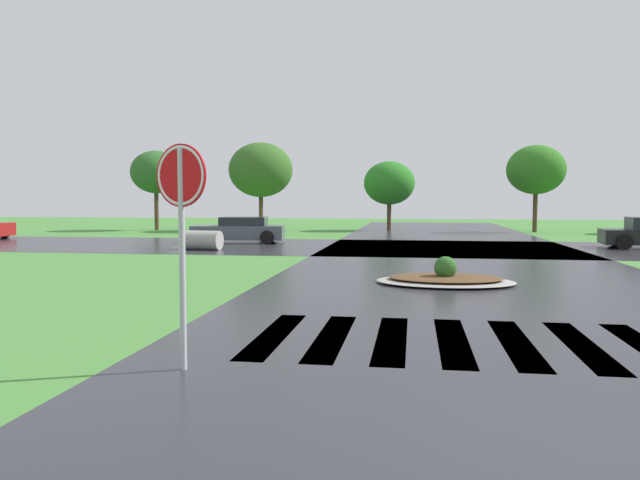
# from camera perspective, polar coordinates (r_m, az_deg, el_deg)

# --- Properties ---
(ground_plane) EXTENTS (120.00, 120.00, 0.10)m
(ground_plane) POSITION_cam_1_polar(r_m,az_deg,el_deg) (5.58, 24.87, -19.11)
(ground_plane) COLOR #478438
(asphalt_roadway) EXTENTS (10.45, 80.00, 0.01)m
(asphalt_roadway) POSITION_cam_1_polar(r_m,az_deg,el_deg) (15.15, 14.26, -4.21)
(asphalt_roadway) COLOR #2B2B30
(asphalt_roadway) RESTS_ON ground
(asphalt_cross_road) EXTENTS (90.00, 9.40, 0.01)m
(asphalt_cross_road) POSITION_cam_1_polar(r_m,az_deg,el_deg) (26.75, 11.82, -0.72)
(asphalt_cross_road) COLOR #2B2B30
(asphalt_cross_road) RESTS_ON ground
(crosswalk_stripes) EXTENTS (7.65, 3.23, 0.01)m
(crosswalk_stripes) POSITION_cam_1_polar(r_m,az_deg,el_deg) (9.49, 17.70, -9.06)
(crosswalk_stripes) COLOR white
(crosswalk_stripes) RESTS_ON ground
(stop_sign) EXTENTS (0.72, 0.29, 2.75)m
(stop_sign) POSITION_cam_1_polar(r_m,az_deg,el_deg) (7.59, -12.73, 3.43)
(stop_sign) COLOR #B2B5BA
(stop_sign) RESTS_ON ground
(median_island) EXTENTS (3.40, 2.32, 0.68)m
(median_island) POSITION_cam_1_polar(r_m,az_deg,el_deg) (15.50, 11.53, -3.54)
(median_island) COLOR #9E9B93
(median_island) RESTS_ON ground
(car_silver_hatch) EXTENTS (4.47, 2.52, 1.24)m
(car_silver_hatch) POSITION_cam_1_polar(r_m,az_deg,el_deg) (29.44, -7.47, 0.89)
(car_silver_hatch) COLOR #4C545B
(car_silver_hatch) RESTS_ON ground
(drainage_pipe_stack) EXTENTS (1.58, 0.96, 0.79)m
(drainage_pipe_stack) POSITION_cam_1_polar(r_m,az_deg,el_deg) (25.65, -10.79, -0.02)
(drainage_pipe_stack) COLOR #9E9B93
(drainage_pipe_stack) RESTS_ON ground
(background_treeline) EXTENTS (43.98, 5.74, 6.02)m
(background_treeline) POSITION_cam_1_polar(r_m,az_deg,el_deg) (39.89, 15.06, 6.27)
(background_treeline) COLOR #4C3823
(background_treeline) RESTS_ON ground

